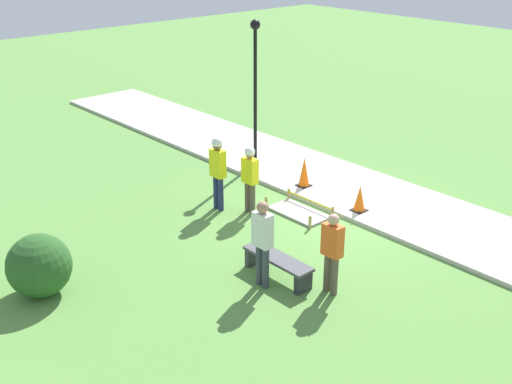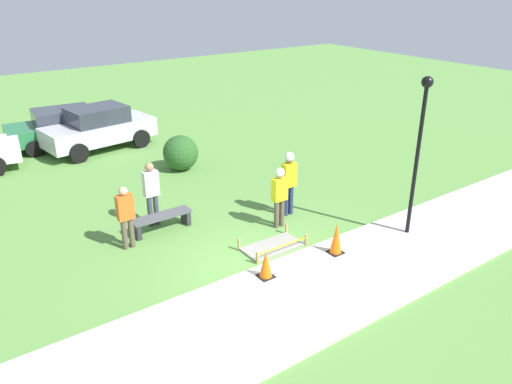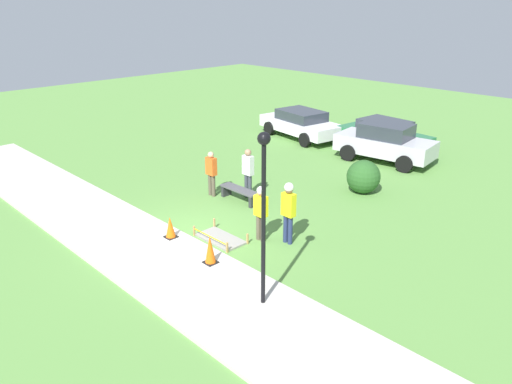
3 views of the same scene
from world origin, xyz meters
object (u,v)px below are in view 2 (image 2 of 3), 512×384
object	(u,v)px
parked_car_silver	(99,128)
park_bench	(162,220)
traffic_cone_far_patch	(336,238)
worker_assistant	(280,193)
traffic_cone_near_patch	(266,264)
bystander_in_orange_shirt	(126,214)
parked_car_green	(64,126)
worker_supervisor	(289,178)
bystander_in_gray_shirt	(151,190)
lamppost_near	(420,135)

from	to	relation	value
parked_car_silver	park_bench	bearing A→B (deg)	-105.31
traffic_cone_far_patch	worker_assistant	bearing A→B (deg)	94.28
traffic_cone_near_patch	park_bench	distance (m)	3.64
traffic_cone_near_patch	bystander_in_orange_shirt	size ratio (longest dim) A/B	0.39
bystander_in_orange_shirt	parked_car_green	bearing A→B (deg)	82.91
parked_car_green	bystander_in_orange_shirt	bearing A→B (deg)	-92.56
traffic_cone_far_patch	parked_car_silver	bearing A→B (deg)	99.17
traffic_cone_near_patch	parked_car_green	size ratio (longest dim) A/B	0.15
worker_supervisor	parked_car_green	world-z (taller)	worker_supervisor
worker_supervisor	parked_car_green	xyz separation A→B (m)	(-3.28, 10.23, -0.39)
traffic_cone_far_patch	bystander_in_gray_shirt	distance (m)	5.05
lamppost_near	worker_supervisor	bearing A→B (deg)	122.31
lamppost_near	parked_car_silver	size ratio (longest dim) A/B	0.93
traffic_cone_far_patch	park_bench	xyz separation A→B (m)	(-2.85, 3.67, -0.17)
bystander_in_gray_shirt	parked_car_silver	bearing A→B (deg)	81.67
traffic_cone_far_patch	worker_supervisor	bearing A→B (deg)	78.20
traffic_cone_far_patch	worker_assistant	world-z (taller)	worker_assistant
parked_car_silver	lamppost_near	bearing A→B (deg)	-78.19
park_bench	bystander_in_gray_shirt	bearing A→B (deg)	93.99
parked_car_silver	parked_car_green	bearing A→B (deg)	115.92
traffic_cone_near_patch	worker_assistant	xyz separation A→B (m)	(1.85, 1.91, 0.58)
worker_assistant	bystander_in_orange_shirt	distance (m)	3.98
lamppost_near	parked_car_green	distance (m)	14.10
traffic_cone_far_patch	park_bench	size ratio (longest dim) A/B	0.49
lamppost_near	parked_car_silver	bearing A→B (deg)	109.49
parked_car_green	parked_car_silver	size ratio (longest dim) A/B	1.02
traffic_cone_near_patch	bystander_in_gray_shirt	size ratio (longest dim) A/B	0.36
parked_car_green	parked_car_silver	bearing A→B (deg)	-51.87
traffic_cone_near_patch	parked_car_green	world-z (taller)	parked_car_green
bystander_in_gray_shirt	parked_car_green	size ratio (longest dim) A/B	0.41
bystander_in_orange_shirt	parked_car_silver	xyz separation A→B (m)	(2.10, 8.01, -0.07)
bystander_in_orange_shirt	worker_assistant	bearing A→B (deg)	-18.46
parked_car_green	parked_car_silver	world-z (taller)	parked_car_silver
worker_supervisor	park_bench	bearing A→B (deg)	160.58
park_bench	worker_supervisor	xyz separation A→B (m)	(3.37, -1.19, 0.81)
worker_assistant	parked_car_green	size ratio (longest dim) A/B	0.38
parked_car_green	traffic_cone_near_patch	bearing A→B (deg)	-82.03
park_bench	parked_car_silver	world-z (taller)	parked_car_silver
traffic_cone_near_patch	traffic_cone_far_patch	distance (m)	2.01
worker_assistant	parked_car_silver	bearing A→B (deg)	100.23
traffic_cone_near_patch	worker_assistant	world-z (taller)	worker_assistant
traffic_cone_near_patch	worker_assistant	size ratio (longest dim) A/B	0.38
lamppost_near	traffic_cone_far_patch	bearing A→B (deg)	172.38
traffic_cone_near_patch	parked_car_silver	world-z (taller)	parked_car_silver
traffic_cone_near_patch	worker_assistant	distance (m)	2.72
traffic_cone_far_patch	bystander_in_gray_shirt	bearing A→B (deg)	124.98
lamppost_near	parked_car_silver	xyz separation A→B (m)	(-4.11, 11.61, -1.88)
park_bench	parked_car_green	world-z (taller)	parked_car_green
worker_supervisor	parked_car_silver	bearing A→B (deg)	104.88
park_bench	lamppost_near	world-z (taller)	lamppost_near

